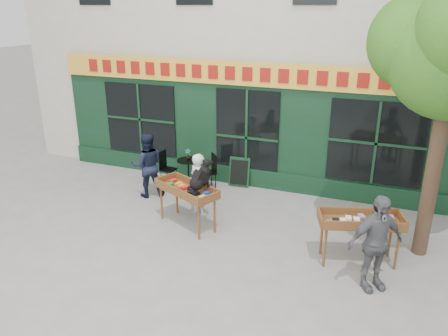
# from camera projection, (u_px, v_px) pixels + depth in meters

# --- Properties ---
(ground) EXTENTS (80.00, 80.00, 0.00)m
(ground) POSITION_uv_depth(u_px,v_px,m) (213.00, 222.00, 9.86)
(ground) COLOR slate
(ground) RESTS_ON ground
(book_cart_center) EXTENTS (1.62, 1.19, 0.99)m
(book_cart_center) POSITION_uv_depth(u_px,v_px,m) (187.00, 191.00, 9.42)
(book_cart_center) COLOR brown
(book_cart_center) RESTS_ON ground
(dog) EXTENTS (0.56, 0.69, 0.60)m
(dog) POSITION_uv_depth(u_px,v_px,m) (200.00, 174.00, 9.09)
(dog) COLOR black
(dog) RESTS_ON book_cart_center
(woman) EXTENTS (0.64, 0.55, 1.48)m
(woman) POSITION_uv_depth(u_px,v_px,m) (199.00, 184.00, 10.02)
(woman) COLOR silver
(woman) RESTS_ON ground
(book_cart_right) EXTENTS (1.62, 1.04, 0.99)m
(book_cart_right) POSITION_uv_depth(u_px,v_px,m) (361.00, 223.00, 8.06)
(book_cart_right) COLOR brown
(book_cart_right) RESTS_ON ground
(man_right) EXTENTS (1.06, 0.95, 1.73)m
(man_right) POSITION_uv_depth(u_px,v_px,m) (375.00, 243.00, 7.29)
(man_right) COLOR #535358
(man_right) RESTS_ON ground
(bistro_table) EXTENTS (0.60, 0.60, 0.76)m
(bistro_table) POSITION_uv_depth(u_px,v_px,m) (188.00, 168.00, 11.60)
(bistro_table) COLOR black
(bistro_table) RESTS_ON ground
(bistro_chair_left) EXTENTS (0.38, 0.37, 0.95)m
(bistro_chair_left) POSITION_uv_depth(u_px,v_px,m) (165.00, 165.00, 11.73)
(bistro_chair_left) COLOR black
(bistro_chair_left) RESTS_ON ground
(bistro_chair_right) EXTENTS (0.51, 0.51, 0.95)m
(bistro_chair_right) POSITION_uv_depth(u_px,v_px,m) (211.00, 169.00, 11.48)
(bistro_chair_right) COLOR black
(bistro_chair_right) RESTS_ON ground
(potted_plant) EXTENTS (0.18, 0.14, 0.30)m
(potted_plant) POSITION_uv_depth(u_px,v_px,m) (188.00, 154.00, 11.47)
(potted_plant) COLOR gray
(potted_plant) RESTS_ON bistro_table
(man_left) EXTENTS (1.02, 0.96, 1.66)m
(man_left) POSITION_uv_depth(u_px,v_px,m) (147.00, 165.00, 10.95)
(man_left) COLOR black
(man_left) RESTS_ON ground
(chalkboard) EXTENTS (0.57, 0.23, 0.79)m
(chalkboard) POSITION_uv_depth(u_px,v_px,m) (239.00, 172.00, 11.68)
(chalkboard) COLOR black
(chalkboard) RESTS_ON ground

